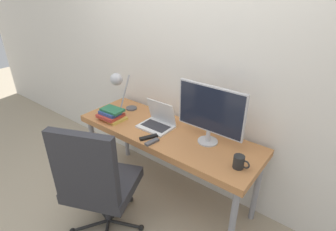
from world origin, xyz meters
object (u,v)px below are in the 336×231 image
Objects in this scene: laptop at (158,122)px; monitor at (210,112)px; game_controller at (112,118)px; mug at (239,162)px; desk_lamp at (119,83)px; office_chair at (96,180)px; book_stack at (112,115)px.

laptop is 0.52× the size of monitor.
monitor is 4.15× the size of game_controller.
mug is (0.35, -0.16, -0.23)m from monitor.
mug is at bearing -3.46° from desk_lamp.
book_stack is at bearing 127.15° from office_chair.
desk_lamp is (-0.96, -0.09, 0.05)m from monitor.
mug is 1.28m from game_controller.
laptop is 0.74m from office_chair.
desk_lamp is 0.41× the size of office_chair.
book_stack is 0.03m from game_controller.
laptop is at bearing 172.95° from mug.
desk_lamp reaches higher than laptop.
game_controller is at bearing -33.99° from book_stack.
laptop is 0.47m from game_controller.
desk_lamp is 1.76× the size of book_stack.
laptop is 0.69× the size of desk_lamp.
game_controller is (-0.43, -0.17, -0.03)m from laptop.
office_chair is (-0.03, -0.71, -0.22)m from laptop.
monitor is 1.34× the size of desk_lamp.
monitor reaches higher than laptop.
monitor reaches higher than mug.
monitor is 1.00m from book_stack.
game_controller is (0.03, -0.15, -0.31)m from desk_lamp.
game_controller is (0.01, -0.01, -0.03)m from book_stack.
laptop is 0.47m from book_stack.
mug reaches higher than game_controller.
laptop is 2.14× the size of game_controller.
office_chair reaches higher than game_controller.
monitor is at bearing 13.94° from game_controller.
desk_lamp is 3.08× the size of game_controller.
office_chair is at bearing -57.83° from desk_lamp.
desk_lamp is 0.31m from book_stack.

